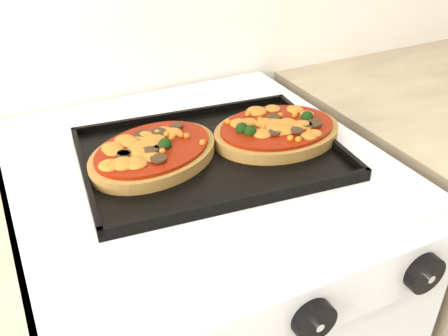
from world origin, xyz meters
TOP-DOWN VIEW (x-y plane):
  - control_panel at (-0.04, 1.39)m, footprint 0.60×0.02m
  - knob_center at (-0.03, 1.37)m, footprint 0.06×0.02m
  - knob_right at (0.15, 1.37)m, footprint 0.06×0.02m
  - baking_tray at (-0.02, 1.69)m, footprint 0.44×0.34m
  - pizza_left at (-0.10, 1.71)m, footprint 0.27×0.24m
  - pizza_right at (0.11, 1.68)m, footprint 0.23×0.17m

SIDE VIEW (x-z plane):
  - control_panel at x=-0.04m, z-range 0.81..0.90m
  - knob_center at x=-0.03m, z-range 0.83..0.88m
  - knob_right at x=0.15m, z-range 0.83..0.88m
  - baking_tray at x=-0.02m, z-range 0.91..0.93m
  - pizza_left at x=-0.10m, z-range 0.92..0.95m
  - pizza_right at x=0.11m, z-range 0.92..0.95m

